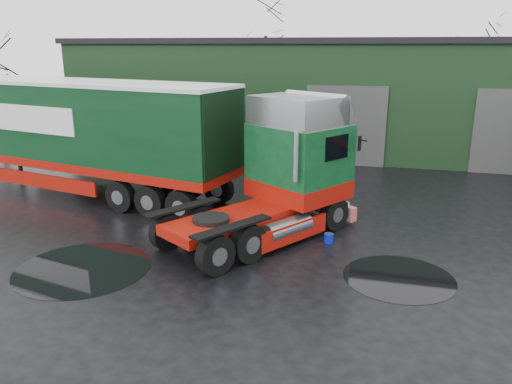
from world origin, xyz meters
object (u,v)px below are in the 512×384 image
trailer_left (70,137)px  tree_back_b (471,75)px  warehouse (355,92)px  tree_back_a (266,60)px  hero_tractor (255,172)px  wash_bucket (329,238)px

trailer_left → tree_back_b: (18.58, 23.76, 1.43)m
warehouse → tree_back_a: bearing=128.7°
tree_back_a → tree_back_b: bearing=0.0°
tree_back_b → hero_tractor: bearing=-109.9°
wash_bucket → tree_back_a: 28.52m
hero_tractor → tree_back_a: bearing=135.7°
hero_tractor → tree_back_b: (9.82, 27.16, 1.53)m
warehouse → wash_bucket: warehouse is taller
trailer_left → tree_back_a: (2.58, 23.76, 2.43)m
hero_tractor → tree_back_a: tree_back_a is taller
trailer_left → tree_back_b: size_ratio=1.99×
tree_back_b → trailer_left: bearing=-128.0°
trailer_left → warehouse: bearing=-25.3°
warehouse → trailer_left: size_ratio=2.17×
warehouse → hero_tractor: (-1.82, -17.16, -0.94)m
warehouse → wash_bucket: (0.47, -16.84, -3.01)m
warehouse → tree_back_b: (8.00, 10.00, 0.59)m
trailer_left → wash_bucket: trailer_left is taller
warehouse → trailer_left: bearing=-127.5°
trailer_left → tree_back_a: 24.03m
wash_bucket → tree_back_a: tree_back_a is taller
hero_tractor → wash_bucket: bearing=40.6°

